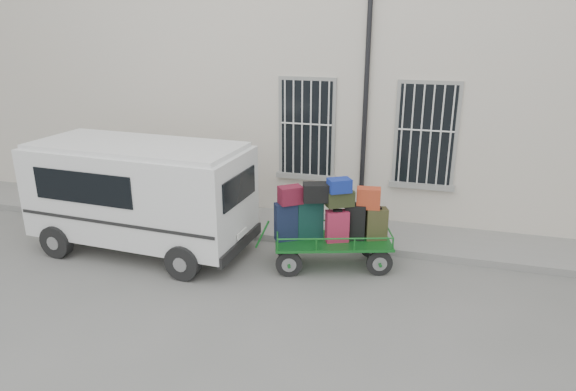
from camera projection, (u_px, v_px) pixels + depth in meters
The scene contains 5 objects.
ground at pixel (288, 274), 9.90m from camera, with size 80.00×80.00×0.00m, color slate.
building at pixel (344, 84), 13.93m from camera, with size 24.00×5.15×6.00m.
sidewalk at pixel (314, 228), 11.87m from camera, with size 24.00×1.70×0.15m, color gray.
luggage_cart at pixel (331, 221), 9.89m from camera, with size 2.67×1.64×1.84m.
van at pixel (140, 190), 10.57m from camera, with size 4.68×2.29×2.30m.
Camera 1 is at (2.48, -8.53, 4.61)m, focal length 32.00 mm.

